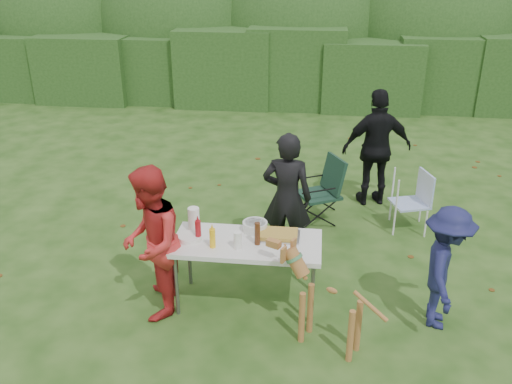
# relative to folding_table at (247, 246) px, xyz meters

# --- Properties ---
(ground) EXTENTS (80.00, 80.00, 0.00)m
(ground) POSITION_rel_folding_table_xyz_m (0.10, 0.07, -0.69)
(ground) COLOR #1E4211
(hedge_row) EXTENTS (22.00, 1.40, 1.70)m
(hedge_row) POSITION_rel_folding_table_xyz_m (0.10, 8.07, 0.16)
(hedge_row) COLOR #23471C
(hedge_row) RESTS_ON ground
(shrub_backdrop) EXTENTS (20.00, 2.60, 3.20)m
(shrub_backdrop) POSITION_rel_folding_table_xyz_m (0.10, 9.67, 0.91)
(shrub_backdrop) COLOR #3D6628
(shrub_backdrop) RESTS_ON ground
(folding_table) EXTENTS (1.50, 0.70, 0.74)m
(folding_table) POSITION_rel_folding_table_xyz_m (0.00, 0.00, 0.00)
(folding_table) COLOR silver
(folding_table) RESTS_ON ground
(person_cook) EXTENTS (0.61, 0.43, 1.59)m
(person_cook) POSITION_rel_folding_table_xyz_m (0.34, 0.98, 0.11)
(person_cook) COLOR black
(person_cook) RESTS_ON ground
(person_red_jacket) EXTENTS (0.71, 0.86, 1.59)m
(person_red_jacket) POSITION_rel_folding_table_xyz_m (-0.92, -0.25, 0.11)
(person_red_jacket) COLOR red
(person_red_jacket) RESTS_ON ground
(person_black_puffy) EXTENTS (1.06, 0.63, 1.70)m
(person_black_puffy) POSITION_rel_folding_table_xyz_m (1.50, 2.69, 0.16)
(person_black_puffy) COLOR black
(person_black_puffy) RESTS_ON ground
(child) EXTENTS (0.59, 0.89, 1.27)m
(child) POSITION_rel_folding_table_xyz_m (1.93, -0.11, -0.05)
(child) COLOR #1A1D4B
(child) RESTS_ON ground
(dog) EXTENTS (1.06, 0.79, 0.94)m
(dog) POSITION_rel_folding_table_xyz_m (0.85, -0.59, -0.22)
(dog) COLOR #A36935
(dog) RESTS_ON ground
(camping_chair) EXTENTS (0.78, 0.78, 0.92)m
(camping_chair) POSITION_rel_folding_table_xyz_m (0.71, 1.97, -0.23)
(camping_chair) COLOR #183627
(camping_chair) RESTS_ON ground
(lawn_chair) EXTENTS (0.59, 0.59, 0.80)m
(lawn_chair) POSITION_rel_folding_table_xyz_m (1.90, 1.92, -0.29)
(lawn_chair) COLOR #4F77CF
(lawn_chair) RESTS_ON ground
(food_tray) EXTENTS (0.45, 0.30, 0.02)m
(food_tray) POSITION_rel_folding_table_xyz_m (0.30, 0.13, 0.06)
(food_tray) COLOR #B7B7BA
(food_tray) RESTS_ON folding_table
(focaccia_bread) EXTENTS (0.40, 0.26, 0.04)m
(focaccia_bread) POSITION_rel_folding_table_xyz_m (0.30, 0.13, 0.09)
(focaccia_bread) COLOR #B88F38
(focaccia_bread) RESTS_ON food_tray
(mustard_bottle) EXTENTS (0.06, 0.06, 0.20)m
(mustard_bottle) POSITION_rel_folding_table_xyz_m (-0.32, -0.15, 0.15)
(mustard_bottle) COLOR yellow
(mustard_bottle) RESTS_ON folding_table
(ketchup_bottle) EXTENTS (0.06, 0.06, 0.22)m
(ketchup_bottle) POSITION_rel_folding_table_xyz_m (-0.49, -0.03, 0.16)
(ketchup_bottle) COLOR maroon
(ketchup_bottle) RESTS_ON folding_table
(beer_bottle) EXTENTS (0.06, 0.06, 0.24)m
(beer_bottle) POSITION_rel_folding_table_xyz_m (0.11, -0.05, 0.17)
(beer_bottle) COLOR #47230F
(beer_bottle) RESTS_ON folding_table
(paper_towel_roll) EXTENTS (0.12, 0.12, 0.26)m
(paper_towel_roll) POSITION_rel_folding_table_xyz_m (-0.58, 0.16, 0.18)
(paper_towel_roll) COLOR white
(paper_towel_roll) RESTS_ON folding_table
(cup_stack) EXTENTS (0.08, 0.08, 0.18)m
(cup_stack) POSITION_rel_folding_table_xyz_m (-0.07, -0.15, 0.14)
(cup_stack) COLOR white
(cup_stack) RESTS_ON folding_table
(pasta_bowl) EXTENTS (0.26, 0.26, 0.10)m
(pasta_bowl) POSITION_rel_folding_table_xyz_m (0.05, 0.24, 0.10)
(pasta_bowl) COLOR silver
(pasta_bowl) RESTS_ON folding_table
(plate_stack) EXTENTS (0.24, 0.24, 0.05)m
(plate_stack) POSITION_rel_folding_table_xyz_m (-0.58, -0.04, 0.08)
(plate_stack) COLOR white
(plate_stack) RESTS_ON folding_table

